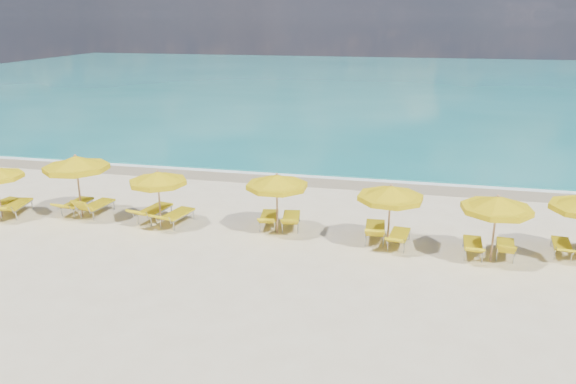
# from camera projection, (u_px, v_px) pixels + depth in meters

# --- Properties ---
(ground_plane) EXTENTS (120.00, 120.00, 0.00)m
(ground_plane) POSITION_uv_depth(u_px,v_px,m) (279.00, 237.00, 19.79)
(ground_plane) COLOR beige
(ocean) EXTENTS (120.00, 80.00, 0.30)m
(ocean) POSITION_uv_depth(u_px,v_px,m) (377.00, 83.00, 64.44)
(ocean) COLOR #147475
(ocean) RESTS_ON ground
(wet_sand_band) EXTENTS (120.00, 2.60, 0.01)m
(wet_sand_band) POSITION_uv_depth(u_px,v_px,m) (315.00, 180.00, 26.68)
(wet_sand_band) COLOR tan
(wet_sand_band) RESTS_ON ground
(foam_line) EXTENTS (120.00, 1.20, 0.03)m
(foam_line) POSITION_uv_depth(u_px,v_px,m) (318.00, 175.00, 27.42)
(foam_line) COLOR white
(foam_line) RESTS_ON ground
(whitecap_near) EXTENTS (14.00, 0.36, 0.05)m
(whitecap_near) POSITION_uv_depth(u_px,v_px,m) (251.00, 134.00, 36.86)
(whitecap_near) COLOR white
(whitecap_near) RESTS_ON ground
(whitecap_far) EXTENTS (18.00, 0.30, 0.05)m
(whitecap_far) POSITION_uv_depth(u_px,v_px,m) (465.00, 123.00, 40.44)
(whitecap_far) COLOR white
(whitecap_far) RESTS_ON ground
(umbrella_2) EXTENTS (3.05, 3.05, 2.49)m
(umbrella_2) POSITION_uv_depth(u_px,v_px,m) (76.00, 164.00, 21.14)
(umbrella_2) COLOR tan
(umbrella_2) RESTS_ON ground
(umbrella_3) EXTENTS (2.45, 2.45, 2.14)m
(umbrella_3) POSITION_uv_depth(u_px,v_px,m) (158.00, 178.00, 20.30)
(umbrella_3) COLOR tan
(umbrella_3) RESTS_ON ground
(umbrella_4) EXTENTS (2.90, 2.90, 2.23)m
(umbrella_4) POSITION_uv_depth(u_px,v_px,m) (277.00, 182.00, 19.61)
(umbrella_4) COLOR tan
(umbrella_4) RESTS_ON ground
(umbrella_5) EXTENTS (2.69, 2.69, 2.23)m
(umbrella_5) POSITION_uv_depth(u_px,v_px,m) (391.00, 194.00, 18.35)
(umbrella_5) COLOR tan
(umbrella_5) RESTS_ON ground
(umbrella_6) EXTENTS (2.71, 2.71, 2.23)m
(umbrella_6) POSITION_uv_depth(u_px,v_px,m) (497.00, 205.00, 17.26)
(umbrella_6) COLOR tan
(umbrella_6) RESTS_ON ground
(lounger_1_left) EXTENTS (0.83, 1.85, 0.67)m
(lounger_1_left) POSITION_uv_depth(u_px,v_px,m) (1.00, 207.00, 22.27)
(lounger_1_left) COLOR #A5A8AD
(lounger_1_left) RESTS_ON ground
(lounger_1_right) EXTENTS (1.01, 2.11, 0.77)m
(lounger_1_right) POSITION_uv_depth(u_px,v_px,m) (16.00, 209.00, 21.90)
(lounger_1_right) COLOR #A5A8AD
(lounger_1_right) RESTS_ON ground
(lounger_2_left) EXTENTS (0.72, 1.93, 0.73)m
(lounger_2_left) POSITION_uv_depth(u_px,v_px,m) (77.00, 207.00, 22.18)
(lounger_2_left) COLOR #A5A8AD
(lounger_2_left) RESTS_ON ground
(lounger_2_right) EXTENTS (0.85, 1.94, 0.92)m
(lounger_2_right) POSITION_uv_depth(u_px,v_px,m) (97.00, 209.00, 21.92)
(lounger_2_right) COLOR #A5A8AD
(lounger_2_right) RESTS_ON ground
(lounger_3_left) EXTENTS (1.01, 2.15, 0.80)m
(lounger_3_left) POSITION_uv_depth(u_px,v_px,m) (154.00, 214.00, 21.35)
(lounger_3_left) COLOR #A5A8AD
(lounger_3_left) RESTS_ON ground
(lounger_3_right) EXTENTS (1.03, 2.08, 0.76)m
(lounger_3_right) POSITION_uv_depth(u_px,v_px,m) (177.00, 219.00, 20.89)
(lounger_3_right) COLOR #A5A8AD
(lounger_3_right) RESTS_ON ground
(lounger_4_left) EXTENTS (0.88, 1.96, 0.74)m
(lounger_4_left) POSITION_uv_depth(u_px,v_px,m) (269.00, 221.00, 20.69)
(lounger_4_left) COLOR #A5A8AD
(lounger_4_left) RESTS_ON ground
(lounger_4_right) EXTENTS (0.90, 1.98, 0.77)m
(lounger_4_right) POSITION_uv_depth(u_px,v_px,m) (291.00, 222.00, 20.57)
(lounger_4_right) COLOR #A5A8AD
(lounger_4_right) RESTS_ON ground
(lounger_5_left) EXTENTS (0.77, 2.07, 0.87)m
(lounger_5_left) POSITION_uv_depth(u_px,v_px,m) (375.00, 233.00, 19.46)
(lounger_5_left) COLOR #A5A8AD
(lounger_5_left) RESTS_ON ground
(lounger_5_right) EXTENTS (0.82, 1.92, 0.71)m
(lounger_5_right) POSITION_uv_depth(u_px,v_px,m) (399.00, 240.00, 18.97)
(lounger_5_right) COLOR #A5A8AD
(lounger_5_right) RESTS_ON ground
(lounger_6_left) EXTENTS (0.66, 1.85, 0.71)m
(lounger_6_left) POSITION_uv_depth(u_px,v_px,m) (473.00, 249.00, 18.24)
(lounger_6_left) COLOR #A5A8AD
(lounger_6_left) RESTS_ON ground
(lounger_6_right) EXTENTS (0.75, 1.73, 0.76)m
(lounger_6_right) POSITION_uv_depth(u_px,v_px,m) (505.00, 250.00, 18.16)
(lounger_6_right) COLOR #A5A8AD
(lounger_6_right) RESTS_ON ground
(lounger_7_left) EXTENTS (0.74, 1.78, 0.62)m
(lounger_7_left) POSITION_uv_depth(u_px,v_px,m) (561.00, 249.00, 18.28)
(lounger_7_left) COLOR #A5A8AD
(lounger_7_left) RESTS_ON ground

